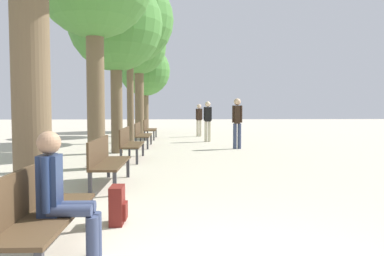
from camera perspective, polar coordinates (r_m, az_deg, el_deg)
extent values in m
cube|color=#4C3823|center=(3.97, -20.93, -12.43)|extent=(0.49, 1.74, 0.04)
cube|color=#4C3823|center=(3.99, -24.12, -8.81)|extent=(0.04, 1.74, 0.45)
cube|color=#38383D|center=(4.74, -15.22, -12.51)|extent=(0.06, 0.06, 0.40)
cube|color=#38383D|center=(4.85, -19.98, -12.25)|extent=(0.06, 0.06, 0.40)
cube|color=#4C3823|center=(7.18, -12.22, -5.28)|extent=(0.49, 1.74, 0.04)
cube|color=#4C3823|center=(7.19, -14.03, -3.32)|extent=(0.04, 1.74, 0.45)
cube|color=#38383D|center=(6.38, -11.70, -8.36)|extent=(0.06, 0.06, 0.40)
cube|color=#38383D|center=(7.99, -9.73, -5.98)|extent=(0.06, 0.06, 0.40)
cube|color=#38383D|center=(6.46, -15.27, -8.26)|extent=(0.06, 0.06, 0.40)
cube|color=#38383D|center=(8.05, -12.60, -5.94)|extent=(0.06, 0.06, 0.40)
cube|color=#4C3823|center=(10.49, -9.01, -2.54)|extent=(0.49, 1.74, 0.04)
cube|color=#4C3823|center=(10.50, -10.25, -1.21)|extent=(0.04, 1.74, 0.45)
cube|color=#38383D|center=(9.68, -8.39, -4.34)|extent=(0.06, 0.06, 0.40)
cube|color=#38383D|center=(11.31, -7.49, -3.23)|extent=(0.06, 0.06, 0.40)
cube|color=#38383D|center=(9.73, -10.76, -4.33)|extent=(0.06, 0.06, 0.40)
cube|color=#38383D|center=(11.35, -9.52, -3.23)|extent=(0.06, 0.06, 0.40)
cube|color=#4C3823|center=(13.83, -7.35, -1.12)|extent=(0.49, 1.74, 0.04)
cube|color=#4C3823|center=(13.84, -8.29, -0.11)|extent=(0.04, 1.74, 0.45)
cube|color=#38383D|center=(13.01, -6.79, -2.37)|extent=(0.06, 0.06, 0.40)
cube|color=#38383D|center=(14.65, -6.27, -1.73)|extent=(0.06, 0.06, 0.40)
cube|color=#38383D|center=(13.05, -8.55, -2.37)|extent=(0.06, 0.06, 0.40)
cube|color=#38383D|center=(14.69, -7.84, -1.73)|extent=(0.06, 0.06, 0.40)
cube|color=#4C3823|center=(17.18, -6.34, -0.25)|extent=(0.49, 1.74, 0.04)
cube|color=#4C3823|center=(17.19, -7.10, 0.56)|extent=(0.04, 1.74, 0.45)
cube|color=#38383D|center=(16.36, -5.84, -1.20)|extent=(0.06, 0.06, 0.40)
cube|color=#38383D|center=(18.01, -5.50, -0.79)|extent=(0.06, 0.06, 0.40)
cube|color=#38383D|center=(16.40, -7.25, -1.20)|extent=(0.06, 0.06, 0.40)
cube|color=#38383D|center=(18.03, -6.78, -0.79)|extent=(0.06, 0.06, 0.40)
cylinder|color=brown|center=(5.43, -23.35, 7.57)|extent=(0.49, 0.49, 3.83)
cylinder|color=brown|center=(9.18, -14.47, 5.52)|extent=(0.41, 0.41, 3.71)
cylinder|color=brown|center=(12.14, -11.42, 3.94)|extent=(0.37, 0.37, 3.26)
sphere|color=#478438|center=(12.41, -11.55, 15.27)|extent=(2.95, 2.95, 2.95)
cylinder|color=brown|center=(15.57, -9.39, 5.18)|extent=(0.28, 0.28, 4.01)
sphere|color=#478438|center=(15.95, -9.49, 15.96)|extent=(3.56, 3.56, 3.56)
cylinder|color=brown|center=(19.12, -8.04, 4.41)|extent=(0.46, 0.46, 3.72)
sphere|color=#478438|center=(19.35, -8.10, 12.16)|extent=(2.72, 2.72, 2.72)
cylinder|color=brown|center=(22.33, -7.18, 3.03)|extent=(0.43, 0.43, 2.77)
sphere|color=#478438|center=(22.43, -7.22, 8.67)|extent=(2.97, 2.97, 2.97)
cylinder|color=#384260|center=(3.78, -18.13, -11.92)|extent=(0.41, 0.12, 0.12)
cylinder|color=#384260|center=(3.81, -14.96, -16.14)|extent=(0.12, 0.12, 0.44)
cylinder|color=#384260|center=(3.92, -17.53, -11.37)|extent=(0.41, 0.12, 0.12)
cylinder|color=#384260|center=(3.95, -14.47, -15.45)|extent=(0.12, 0.12, 0.44)
cube|color=navy|center=(3.86, -20.86, -8.14)|extent=(0.19, 0.22, 0.58)
cylinder|color=navy|center=(3.74, -21.47, -8.06)|extent=(0.09, 0.09, 0.52)
cylinder|color=navy|center=(3.97, -20.29, -7.39)|extent=(0.09, 0.09, 0.52)
sphere|color=#A37A5B|center=(3.80, -20.98, -2.10)|extent=(0.22, 0.22, 0.22)
cube|color=maroon|center=(4.90, -11.35, -11.45)|extent=(0.16, 0.31, 0.48)
cube|color=maroon|center=(4.90, -10.14, -12.30)|extent=(0.04, 0.22, 0.21)
cylinder|color=beige|center=(15.71, 2.13, -0.55)|extent=(0.12, 0.12, 0.85)
cylinder|color=beige|center=(15.72, 2.68, -0.55)|extent=(0.12, 0.12, 0.85)
cube|color=black|center=(15.68, 2.42, 2.11)|extent=(0.24, 0.21, 0.60)
cylinder|color=black|center=(15.67, 1.95, 2.16)|extent=(0.09, 0.09, 0.57)
cylinder|color=black|center=(15.69, 2.88, 2.16)|extent=(0.09, 0.09, 0.57)
sphere|color=beige|center=(15.68, 2.42, 3.65)|extent=(0.23, 0.23, 0.23)
cylinder|color=beige|center=(18.45, 0.86, -0.05)|extent=(0.12, 0.12, 0.80)
cylinder|color=beige|center=(18.45, 1.30, -0.05)|extent=(0.12, 0.12, 0.80)
cube|color=black|center=(18.42, 1.08, 2.08)|extent=(0.26, 0.23, 0.57)
cylinder|color=black|center=(18.42, 0.71, 2.13)|extent=(0.08, 0.08, 0.54)
cylinder|color=black|center=(18.43, 1.45, 2.13)|extent=(0.08, 0.08, 0.54)
sphere|color=beige|center=(18.42, 1.08, 3.32)|extent=(0.22, 0.22, 0.22)
cylinder|color=#384260|center=(13.17, 6.55, -1.24)|extent=(0.13, 0.13, 0.89)
cylinder|color=#384260|center=(13.20, 7.23, -1.24)|extent=(0.13, 0.13, 0.89)
cube|color=black|center=(13.15, 6.91, 2.06)|extent=(0.23, 0.26, 0.63)
cylinder|color=black|center=(13.13, 6.34, 2.13)|extent=(0.09, 0.09, 0.60)
cylinder|color=black|center=(13.17, 7.48, 2.12)|extent=(0.09, 0.09, 0.60)
sphere|color=tan|center=(13.14, 6.93, 3.98)|extent=(0.24, 0.24, 0.24)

